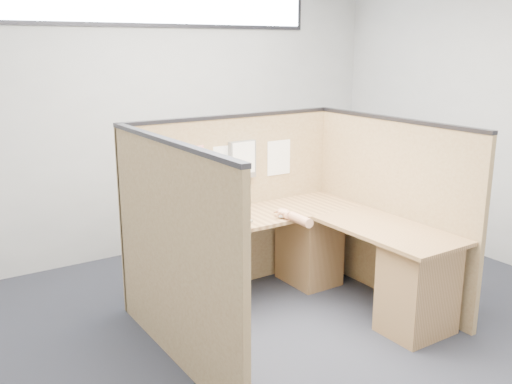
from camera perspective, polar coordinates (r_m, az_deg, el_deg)
floor at (r=4.49m, az=4.59°, el=-13.34°), size 5.00×5.00×0.00m
wall_back at (r=5.95m, az=-8.64°, el=7.62°), size 5.00×0.00×5.00m
clerestory_window at (r=5.90m, az=-8.97°, el=17.78°), size 3.30×0.04×0.38m
cubicle_partitions at (r=4.52m, az=1.47°, el=-2.59°), size 2.06×1.83×1.53m
l_desk at (r=4.64m, az=4.32°, el=-7.08°), size 1.95×1.75×0.73m
laptop at (r=4.57m, az=-7.65°, el=-2.19°), size 0.37×0.36×0.26m
keyboard at (r=4.43m, az=-2.71°, el=-3.28°), size 0.42×0.23×0.03m
mouse at (r=4.65m, az=2.70°, el=-2.30°), size 0.12×0.08×0.05m
hand_forearm at (r=4.54m, az=3.88°, el=-2.52°), size 0.11×0.40×0.08m
blue_poster at (r=4.53m, az=-10.05°, el=3.14°), size 0.17×0.03×0.23m
american_flag at (r=4.64m, az=-6.53°, el=3.66°), size 0.20×0.01×0.34m
file_holder at (r=4.88m, az=-1.37°, el=3.26°), size 0.25×0.05×0.32m
paper_left at (r=4.82m, az=-3.14°, el=3.04°), size 0.21×0.02×0.27m
paper_right at (r=5.12m, az=2.29°, el=3.45°), size 0.24×0.01×0.31m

